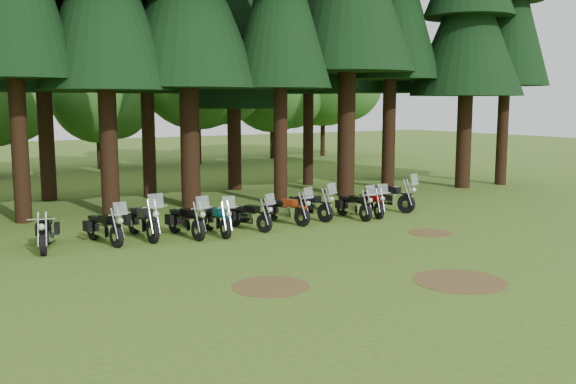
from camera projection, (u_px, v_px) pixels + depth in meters
name	position (u px, v px, depth m)	size (l,w,h in m)	color
ground	(326.00, 253.00, 17.97)	(120.00, 120.00, 0.00)	#39591C
pine_back_4	(233.00, 15.00, 30.05)	(4.94, 4.94, 13.78)	black
decid_4	(103.00, 100.00, 40.23)	(5.93, 5.76, 7.41)	black
decid_5	(204.00, 72.00, 43.02)	(8.45, 8.21, 10.56)	black
decid_6	(277.00, 89.00, 47.71)	(7.06, 6.86, 8.82)	black
decid_7	(329.00, 76.00, 49.86)	(8.44, 8.20, 10.55)	black
dirt_patch_0	(271.00, 286.00, 14.70)	(1.80, 1.80, 0.01)	#4C3D1E
dirt_patch_1	(430.00, 233.00, 20.77)	(1.40, 1.40, 0.01)	#4C3D1E
dirt_patch_2	(460.00, 281.00, 15.15)	(2.20, 2.20, 0.01)	#4C3D1E
motorcycle_0	(46.00, 234.00, 18.37)	(0.77, 2.17, 0.91)	black
motorcycle_1	(105.00, 228.00, 19.14)	(0.65, 2.19, 1.38)	black
motorcycle_2	(143.00, 222.00, 19.87)	(0.46, 2.44, 1.54)	black
motorcycle_3	(186.00, 222.00, 20.09)	(0.51, 2.26, 1.42)	black
motorcycle_4	(217.00, 220.00, 20.46)	(0.49, 2.19, 1.37)	black
motorcycle_5	(249.00, 217.00, 21.21)	(0.85, 2.05, 1.30)	black
motorcycle_6	(287.00, 211.00, 22.29)	(0.80, 2.16, 1.37)	black
motorcycle_7	(309.00, 207.00, 23.08)	(0.80, 2.24, 1.41)	black
motorcycle_8	(354.00, 206.00, 23.30)	(0.41, 2.12, 1.33)	black
motorcycle_9	(371.00, 204.00, 23.84)	(0.78, 2.08, 1.32)	black
motorcycle_10	(388.00, 198.00, 24.93)	(0.97, 2.41, 1.53)	black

